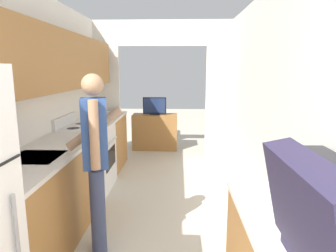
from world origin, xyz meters
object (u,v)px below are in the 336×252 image
(tv_cabinet, at_px, (155,132))
(television, at_px, (155,106))
(range_oven, at_px, (88,157))
(knife, at_px, (95,118))
(person, at_px, (96,161))
(microwave, at_px, (310,178))

(tv_cabinet, height_order, television, television)
(range_oven, distance_m, knife, 0.79)
(tv_cabinet, bearing_deg, knife, -118.79)
(knife, bearing_deg, person, -119.15)
(person, bearing_deg, microwave, -133.08)
(microwave, distance_m, television, 4.54)
(range_oven, relative_size, tv_cabinet, 1.13)
(microwave, bearing_deg, tv_cabinet, 105.87)
(range_oven, bearing_deg, microwave, -48.24)
(range_oven, distance_m, person, 1.59)
(range_oven, height_order, person, person)
(tv_cabinet, bearing_deg, range_oven, -109.25)
(person, relative_size, microwave, 3.60)
(range_oven, bearing_deg, knife, 96.33)
(person, bearing_deg, television, -18.33)
(range_oven, height_order, microwave, microwave)
(microwave, xyz_separation_m, television, (-1.25, 4.36, -0.13))
(tv_cabinet, height_order, knife, knife)
(television, height_order, knife, television)
(tv_cabinet, bearing_deg, person, -93.63)
(person, relative_size, knife, 5.32)
(person, distance_m, knife, 2.18)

